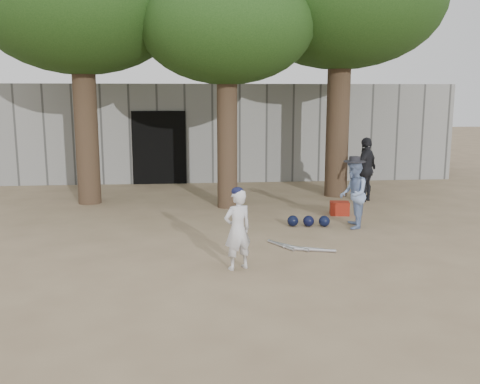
{
  "coord_description": "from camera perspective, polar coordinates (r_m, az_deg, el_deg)",
  "views": [
    {
      "loc": [
        -0.3,
        -8.43,
        2.68
      ],
      "look_at": [
        0.6,
        1.0,
        0.95
      ],
      "focal_mm": 40.0,
      "sensor_mm": 36.0,
      "label": 1
    }
  ],
  "objects": [
    {
      "name": "boy_player",
      "position": [
        8.25,
        -0.26,
        -4.04
      ],
      "size": [
        0.54,
        0.46,
        1.26
      ],
      "primitive_type": "imported",
      "rotation": [
        0.0,
        0.0,
        3.55
      ],
      "color": "silver",
      "rests_on": "ground"
    },
    {
      "name": "helmet_row",
      "position": [
        11.11,
        7.32,
        -3.09
      ],
      "size": [
        0.87,
        0.32,
        0.23
      ],
      "color": "black",
      "rests_on": "ground"
    },
    {
      "name": "ground",
      "position": [
        8.85,
        -3.28,
        -7.29
      ],
      "size": [
        70.0,
        70.0,
        0.0
      ],
      "primitive_type": "plane",
      "color": "#937C5E",
      "rests_on": "ground"
    },
    {
      "name": "tree_row",
      "position": [
        13.63,
        -1.05,
        18.81
      ],
      "size": [
        11.4,
        5.8,
        6.69
      ],
      "color": "brown",
      "rests_on": "ground"
    },
    {
      "name": "bat_pile",
      "position": [
        9.51,
        6.18,
        -5.91
      ],
      "size": [
        1.09,
        0.81,
        0.06
      ],
      "color": "#B4B4BB",
      "rests_on": "ground"
    },
    {
      "name": "spectator_blue",
      "position": [
        11.03,
        11.99,
        -0.24
      ],
      "size": [
        0.67,
        0.78,
        1.39
      ],
      "primitive_type": "imported",
      "rotation": [
        0.0,
        0.0,
        4.47
      ],
      "color": "#7F97C5",
      "rests_on": "ground"
    },
    {
      "name": "back_building",
      "position": [
        18.8,
        -4.55,
        6.73
      ],
      "size": [
        16.0,
        5.24,
        3.0
      ],
      "color": "gray",
      "rests_on": "ground"
    },
    {
      "name": "spectator_dark",
      "position": [
        13.91,
        13.3,
        2.36
      ],
      "size": [
        0.94,
        0.96,
        1.63
      ],
      "primitive_type": "imported",
      "rotation": [
        0.0,
        0.0,
        3.95
      ],
      "color": "black",
      "rests_on": "ground"
    },
    {
      "name": "red_bag",
      "position": [
        12.28,
        10.57,
        -1.72
      ],
      "size": [
        0.47,
        0.39,
        0.3
      ],
      "primitive_type": "cube",
      "rotation": [
        0.0,
        0.0,
        -0.17
      ],
      "color": "maroon",
      "rests_on": "ground"
    }
  ]
}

